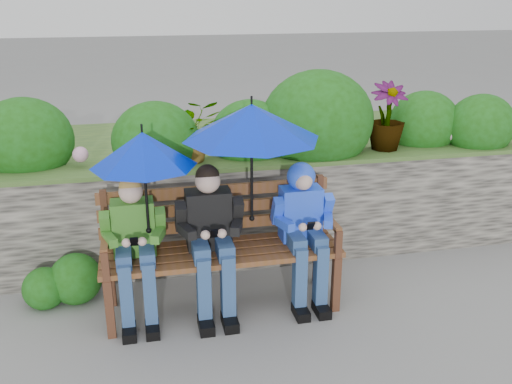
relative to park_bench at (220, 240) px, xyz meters
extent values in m
plane|color=slate|center=(0.32, -0.02, -0.58)|extent=(60.00, 60.00, 0.00)
cube|color=#2F2D2A|center=(0.32, 0.73, -0.08)|extent=(8.00, 0.40, 1.00)
cube|color=#2E4B26|center=(0.32, 0.73, 0.43)|extent=(8.00, 0.42, 0.04)
cube|color=#2E4B26|center=(0.32, 1.93, -0.10)|extent=(8.00, 2.00, 0.96)
ellipsoid|color=#18490D|center=(-1.58, 1.04, 0.67)|extent=(0.85, 0.68, 0.77)
ellipsoid|color=#18490D|center=(-0.44, 0.84, 0.66)|extent=(0.79, 0.63, 0.71)
ellipsoid|color=#18490D|center=(0.45, 0.93, 0.64)|extent=(0.74, 0.60, 0.67)
ellipsoid|color=#18490D|center=(1.11, 0.88, 0.75)|extent=(1.10, 0.88, 0.99)
ellipsoid|color=#18490D|center=(2.30, 1.01, 0.64)|extent=(0.75, 0.60, 0.67)
ellipsoid|color=#18490D|center=(2.82, 0.81, 0.63)|extent=(0.72, 0.58, 0.65)
sphere|color=#C18AA7|center=(-1.10, 0.83, 0.57)|extent=(0.14, 0.14, 0.14)
sphere|color=#C18AA7|center=(0.47, 0.83, 0.57)|extent=(0.14, 0.14, 0.14)
sphere|color=#C18AA7|center=(2.50, 0.83, 0.57)|extent=(0.14, 0.14, 0.14)
imported|color=#18490D|center=(-0.11, 0.83, 0.74)|extent=(0.52, 0.45, 0.58)
imported|color=#18490D|center=(1.79, 0.83, 0.78)|extent=(0.37, 0.37, 0.66)
sphere|color=#18490D|center=(-1.21, 0.33, -0.39)|extent=(0.45, 0.45, 0.45)
sphere|color=#18490D|center=(-1.46, 0.28, -0.43)|extent=(0.36, 0.36, 0.36)
cube|color=#472819|center=(-0.91, -0.33, -0.34)|extent=(0.06, 0.06, 0.48)
cube|color=#472819|center=(-0.91, 0.15, -0.34)|extent=(0.06, 0.06, 0.48)
cube|color=#472819|center=(0.91, -0.33, -0.34)|extent=(0.06, 0.06, 0.48)
cube|color=#472819|center=(0.91, 0.15, -0.34)|extent=(0.06, 0.06, 0.48)
cube|color=brown|center=(0.00, -0.30, -0.08)|extent=(1.94, 0.11, 0.04)
cube|color=brown|center=(0.00, -0.16, -0.08)|extent=(1.94, 0.11, 0.04)
cube|color=brown|center=(0.00, -0.01, -0.08)|extent=(1.94, 0.11, 0.04)
cube|color=brown|center=(0.00, 0.13, -0.08)|extent=(1.94, 0.11, 0.04)
cube|color=#472819|center=(-0.91, 0.17, 0.17)|extent=(0.05, 0.05, 0.54)
cube|color=brown|center=(-0.91, -0.09, 0.14)|extent=(0.05, 0.50, 0.04)
cube|color=#472819|center=(-0.91, -0.33, 0.02)|extent=(0.05, 0.05, 0.24)
cube|color=#472819|center=(0.91, 0.17, 0.17)|extent=(0.05, 0.05, 0.54)
cube|color=brown|center=(0.91, -0.09, 0.14)|extent=(0.05, 0.50, 0.04)
cube|color=#472819|center=(0.91, -0.33, 0.02)|extent=(0.05, 0.05, 0.24)
cube|color=brown|center=(0.00, 0.18, 0.06)|extent=(1.94, 0.04, 0.10)
cube|color=brown|center=(0.00, 0.18, 0.22)|extent=(1.94, 0.04, 0.10)
cube|color=brown|center=(0.00, 0.18, 0.37)|extent=(1.94, 0.04, 0.10)
cube|color=#3B7D24|center=(-0.69, 0.01, 0.17)|extent=(0.33, 0.20, 0.45)
sphere|color=#CDA795|center=(-0.69, -0.01, 0.48)|extent=(0.19, 0.19, 0.19)
sphere|color=#A98039|center=(-0.69, 0.00, 0.51)|extent=(0.18, 0.18, 0.18)
cube|color=#314B71|center=(-0.77, -0.15, 0.00)|extent=(0.12, 0.31, 0.12)
cube|color=#314B71|center=(-0.77, -0.30, -0.29)|extent=(0.10, 0.11, 0.59)
cube|color=black|center=(-0.77, -0.36, -0.54)|extent=(0.11, 0.21, 0.08)
cube|color=#314B71|center=(-0.60, -0.15, 0.00)|extent=(0.12, 0.31, 0.12)
cube|color=#314B71|center=(-0.60, -0.30, -0.29)|extent=(0.10, 0.11, 0.59)
cube|color=black|center=(-0.60, -0.36, -0.54)|extent=(0.11, 0.21, 0.08)
cube|color=#3B7D24|center=(-0.90, -0.04, 0.23)|extent=(0.08, 0.18, 0.25)
cube|color=#3B7D24|center=(-0.87, -0.17, 0.16)|extent=(0.13, 0.21, 0.07)
sphere|color=#CDA795|center=(-0.74, -0.25, 0.16)|extent=(0.07, 0.07, 0.07)
cube|color=#3B7D24|center=(-0.48, -0.04, 0.23)|extent=(0.08, 0.18, 0.25)
cube|color=#3B7D24|center=(-0.51, -0.17, 0.16)|extent=(0.13, 0.21, 0.07)
sphere|color=#CDA795|center=(-0.63, -0.25, 0.16)|extent=(0.07, 0.07, 0.07)
cube|color=black|center=(-0.69, -0.26, 0.17)|extent=(0.06, 0.07, 0.09)
cube|color=black|center=(-0.09, 0.01, 0.19)|extent=(0.36, 0.21, 0.49)
sphere|color=#CDA795|center=(-0.09, -0.01, 0.52)|extent=(0.20, 0.20, 0.20)
sphere|color=black|center=(-0.09, 0.00, 0.56)|extent=(0.19, 0.19, 0.19)
cube|color=#314B71|center=(-0.18, -0.16, 0.01)|extent=(0.13, 0.34, 0.13)
cube|color=#314B71|center=(-0.18, -0.33, -0.29)|extent=(0.11, 0.12, 0.59)
cube|color=black|center=(-0.18, -0.39, -0.54)|extent=(0.12, 0.23, 0.08)
cube|color=#314B71|center=(0.01, -0.16, 0.01)|extent=(0.13, 0.34, 0.13)
cube|color=#314B71|center=(0.01, -0.33, -0.29)|extent=(0.11, 0.12, 0.59)
cube|color=black|center=(0.01, -0.39, -0.54)|extent=(0.12, 0.23, 0.08)
cube|color=black|center=(-0.32, -0.04, 0.25)|extent=(0.08, 0.19, 0.27)
cube|color=black|center=(-0.28, -0.18, 0.18)|extent=(0.14, 0.22, 0.07)
sphere|color=#CDA795|center=(-0.15, -0.28, 0.18)|extent=(0.07, 0.07, 0.07)
cube|color=black|center=(0.14, -0.04, 0.25)|extent=(0.08, 0.19, 0.27)
cube|color=black|center=(0.11, -0.18, 0.18)|extent=(0.14, 0.22, 0.07)
sphere|color=#CDA795|center=(-0.02, -0.28, 0.18)|extent=(0.07, 0.07, 0.07)
cube|color=black|center=(-0.09, -0.29, 0.19)|extent=(0.06, 0.07, 0.09)
cube|color=blue|center=(0.69, 0.01, 0.17)|extent=(0.34, 0.20, 0.46)
sphere|color=#CDA795|center=(0.69, -0.01, 0.49)|extent=(0.19, 0.19, 0.19)
sphere|color=blue|center=(0.69, 0.02, 0.50)|extent=(0.24, 0.24, 0.24)
sphere|color=#CDA795|center=(0.69, -0.06, 0.48)|extent=(0.14, 0.14, 0.14)
cube|color=#314B71|center=(0.60, -0.15, 0.01)|extent=(0.12, 0.32, 0.12)
cube|color=#314B71|center=(0.60, -0.31, -0.29)|extent=(0.10, 0.11, 0.59)
cube|color=black|center=(0.60, -0.37, -0.54)|extent=(0.11, 0.22, 0.08)
cube|color=#314B71|center=(0.78, -0.15, 0.01)|extent=(0.12, 0.32, 0.12)
cube|color=#314B71|center=(0.78, -0.31, -0.29)|extent=(0.10, 0.11, 0.59)
cube|color=black|center=(0.78, -0.37, -0.54)|extent=(0.11, 0.22, 0.08)
cube|color=blue|center=(0.48, -0.04, 0.23)|extent=(0.08, 0.18, 0.25)
cube|color=blue|center=(0.51, -0.17, 0.16)|extent=(0.13, 0.21, 0.07)
sphere|color=#CDA795|center=(0.63, -0.26, 0.16)|extent=(0.07, 0.07, 0.07)
cube|color=blue|center=(0.90, -0.04, 0.23)|extent=(0.08, 0.18, 0.25)
cube|color=blue|center=(0.87, -0.17, 0.16)|extent=(0.13, 0.21, 0.07)
sphere|color=#CDA795|center=(0.75, -0.26, 0.16)|extent=(0.07, 0.07, 0.07)
cube|color=black|center=(0.69, -0.27, 0.17)|extent=(0.06, 0.07, 0.09)
cone|color=#0020C3|center=(-0.57, -0.11, 0.84)|extent=(0.80, 0.80, 0.26)
cylinder|color=black|center=(-0.57, -0.11, 1.00)|extent=(0.02, 0.02, 0.06)
cylinder|color=black|center=(-0.57, -0.11, 0.51)|extent=(0.02, 0.02, 0.65)
sphere|color=black|center=(-0.57, -0.11, 0.19)|extent=(0.04, 0.04, 0.04)
cone|color=#0020C3|center=(0.25, -0.09, 1.00)|extent=(1.07, 1.07, 0.27)
cylinder|color=black|center=(0.25, -0.09, 1.16)|extent=(0.02, 0.02, 0.06)
cylinder|color=black|center=(0.25, -0.09, 0.60)|extent=(0.02, 0.02, 0.79)
sphere|color=black|center=(0.25, -0.09, 0.21)|extent=(0.04, 0.04, 0.04)
camera|label=1|loc=(-0.63, -4.25, 1.95)|focal=40.00mm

